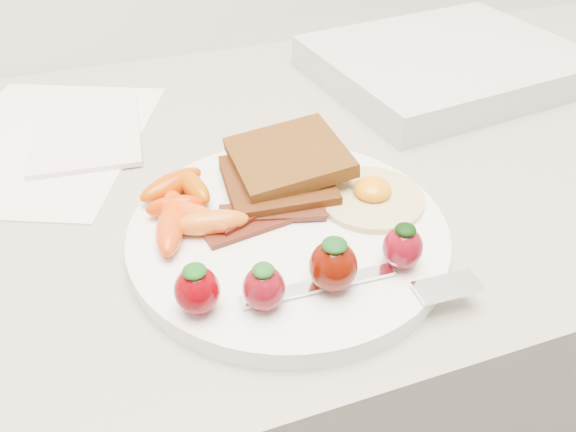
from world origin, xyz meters
name	(u,v)px	position (x,y,z in m)	size (l,w,h in m)	color
counter	(272,403)	(0.00, 1.70, 0.45)	(2.00, 0.60, 0.90)	gray
plate	(288,233)	(-0.02, 1.56, 0.91)	(0.27, 0.27, 0.02)	white
toast_lower	(277,182)	(-0.01, 1.62, 0.93)	(0.09, 0.09, 0.01)	#3B180B
toast_upper	(288,157)	(0.00, 1.63, 0.94)	(0.10, 0.10, 0.01)	black
fried_egg	(372,196)	(0.06, 1.57, 0.92)	(0.12, 0.12, 0.02)	beige
bacon_strips	(263,214)	(-0.04, 1.58, 0.92)	(0.11, 0.07, 0.01)	#381103
baby_carrots	(184,209)	(-0.10, 1.60, 0.93)	(0.09, 0.12, 0.02)	#D23500
strawberries	(303,271)	(-0.04, 1.49, 0.94)	(0.19, 0.04, 0.04)	#6D0007
fork	(377,286)	(0.02, 1.47, 0.92)	(0.17, 0.05, 0.00)	white
paper_sheet	(43,142)	(-0.22, 1.81, 0.90)	(0.21, 0.27, 0.00)	white
notepad	(87,131)	(-0.17, 1.81, 0.91)	(0.11, 0.17, 0.01)	white
appliance	(446,63)	(0.28, 1.81, 0.92)	(0.32, 0.26, 0.04)	silver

